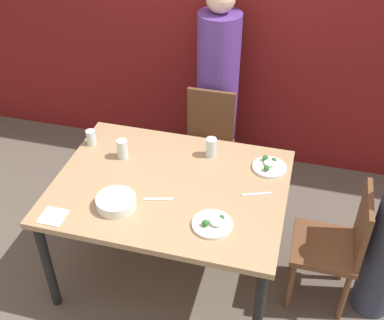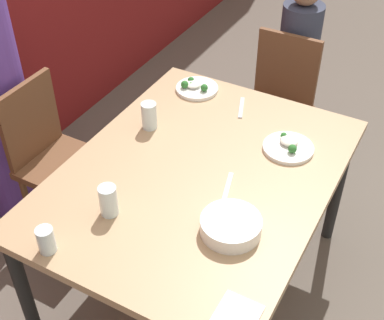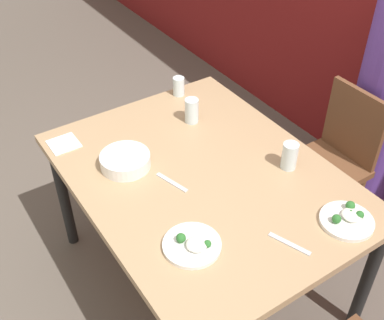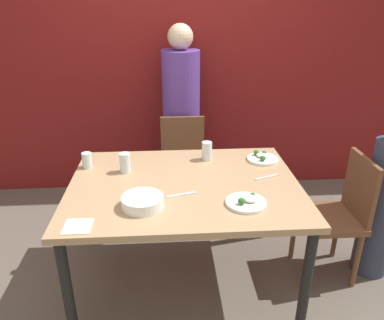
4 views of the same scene
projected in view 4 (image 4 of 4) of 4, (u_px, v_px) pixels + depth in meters
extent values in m
plane|color=#60564C|center=(185.00, 280.00, 2.66)|extent=(10.00, 10.00, 0.00)
cube|color=maroon|center=(176.00, 54.00, 3.50)|extent=(10.00, 0.06, 2.70)
cube|color=tan|center=(184.00, 186.00, 2.36)|extent=(1.44, 1.10, 0.04)
cylinder|color=black|center=(68.00, 295.00, 2.03)|extent=(0.06, 0.06, 0.74)
cylinder|color=black|center=(306.00, 283.00, 2.11)|extent=(0.06, 0.06, 0.74)
cylinder|color=black|center=(97.00, 203.00, 2.92)|extent=(0.06, 0.06, 0.74)
cylinder|color=black|center=(264.00, 198.00, 3.00)|extent=(0.06, 0.06, 0.74)
cube|color=brown|center=(184.00, 173.00, 3.23)|extent=(0.40, 0.40, 0.04)
cube|color=brown|center=(183.00, 140.00, 3.30)|extent=(0.38, 0.03, 0.43)
cylinder|color=brown|center=(165.00, 207.00, 3.16)|extent=(0.04, 0.04, 0.43)
cylinder|color=brown|center=(204.00, 206.00, 3.18)|extent=(0.04, 0.04, 0.43)
cylinder|color=brown|center=(165.00, 189.00, 3.46)|extent=(0.04, 0.04, 0.43)
cylinder|color=brown|center=(201.00, 188.00, 3.48)|extent=(0.04, 0.04, 0.43)
cube|color=brown|center=(328.00, 219.00, 2.57)|extent=(0.40, 0.40, 0.04)
cube|color=brown|center=(361.00, 188.00, 2.49)|extent=(0.03, 0.38, 0.43)
cylinder|color=brown|center=(293.00, 234.00, 2.80)|extent=(0.04, 0.04, 0.43)
cylinder|color=brown|center=(309.00, 263.00, 2.50)|extent=(0.04, 0.04, 0.43)
cylinder|color=brown|center=(336.00, 232.00, 2.82)|extent=(0.04, 0.04, 0.43)
cylinder|color=brown|center=(357.00, 261.00, 2.52)|extent=(0.04, 0.04, 0.43)
cylinder|color=#5B3893|center=(181.00, 129.00, 3.49)|extent=(0.34, 0.34, 1.43)
sphere|color=beige|center=(180.00, 37.00, 3.16)|extent=(0.22, 0.22, 0.22)
cylinder|color=#33384C|center=(381.00, 210.00, 2.57)|extent=(0.24, 0.24, 1.01)
cylinder|color=white|center=(142.00, 202.00, 2.07)|extent=(0.23, 0.23, 0.06)
cylinder|color=#BC5123|center=(142.00, 197.00, 2.06)|extent=(0.21, 0.21, 0.01)
cylinder|color=white|center=(246.00, 203.00, 2.11)|extent=(0.23, 0.23, 0.02)
ellipsoid|color=white|center=(250.00, 199.00, 2.10)|extent=(0.08, 0.08, 0.03)
sphere|color=#2D702D|center=(253.00, 195.00, 2.14)|extent=(0.03, 0.03, 0.03)
sphere|color=#2D702D|center=(241.00, 201.00, 2.07)|extent=(0.04, 0.04, 0.04)
cylinder|color=white|center=(263.00, 159.00, 2.67)|extent=(0.22, 0.22, 0.02)
ellipsoid|color=white|center=(262.00, 155.00, 2.68)|extent=(0.08, 0.08, 0.02)
sphere|color=#2D702D|center=(256.00, 153.00, 2.70)|extent=(0.04, 0.04, 0.04)
sphere|color=#2D702D|center=(260.00, 155.00, 2.69)|extent=(0.02, 0.02, 0.02)
sphere|color=#2D702D|center=(263.00, 158.00, 2.61)|extent=(0.04, 0.04, 0.04)
sphere|color=#2D702D|center=(264.00, 153.00, 2.70)|extent=(0.03, 0.03, 0.03)
cylinder|color=silver|center=(207.00, 151.00, 2.66)|extent=(0.07, 0.07, 0.13)
cylinder|color=silver|center=(87.00, 160.00, 2.54)|extent=(0.07, 0.07, 0.11)
cylinder|color=silver|center=(125.00, 163.00, 2.47)|extent=(0.07, 0.07, 0.13)
cube|color=white|center=(78.00, 226.00, 1.90)|extent=(0.14, 0.14, 0.01)
cube|color=silver|center=(267.00, 177.00, 2.42)|extent=(0.18, 0.08, 0.01)
cube|color=silver|center=(181.00, 195.00, 2.21)|extent=(0.18, 0.07, 0.01)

